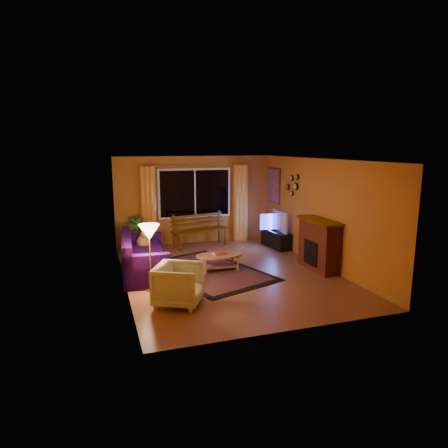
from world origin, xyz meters
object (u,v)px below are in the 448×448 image
object	(u,v)px
bench	(200,238)
tv_console	(276,239)
coffee_table	(219,263)
sofa	(144,254)
armchair	(179,283)
floor_lamp	(150,258)

from	to	relation	value
bench	tv_console	size ratio (longest dim) A/B	1.43
coffee_table	tv_console	xyz separation A→B (m)	(2.16, 1.58, 0.03)
sofa	coffee_table	world-z (taller)	sofa
coffee_table	sofa	bearing A→B (deg)	167.39
sofa	armchair	world-z (taller)	sofa
sofa	tv_console	distance (m)	3.98
sofa	floor_lamp	distance (m)	1.13
armchair	floor_lamp	bearing A→B (deg)	51.80
bench	floor_lamp	size ratio (longest dim) A/B	1.22
floor_lamp	tv_console	bearing A→B (deg)	31.47
armchair	coffee_table	bearing A→B (deg)	-10.70
sofa	floor_lamp	xyz separation A→B (m)	(-0.01, -1.11, 0.21)
sofa	armchair	bearing A→B (deg)	-75.19
tv_console	sofa	bearing A→B (deg)	-167.24
bench	tv_console	world-z (taller)	bench
sofa	tv_console	bearing A→B (deg)	22.00
floor_lamp	tv_console	xyz separation A→B (m)	(3.80, 2.32, -0.42)
bench	sofa	bearing A→B (deg)	-145.12
bench	coffee_table	bearing A→B (deg)	-106.35
coffee_table	floor_lamp	bearing A→B (deg)	-155.64
bench	sofa	xyz separation A→B (m)	(-1.79, -1.93, 0.20)
sofa	armchair	size ratio (longest dim) A/B	2.68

